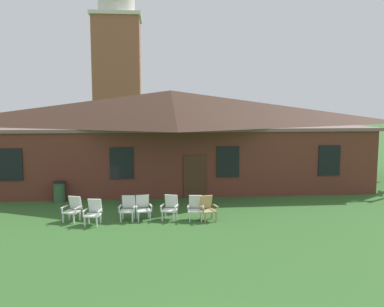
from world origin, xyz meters
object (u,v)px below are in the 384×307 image
object	(u,v)px
lawn_chair_near_door	(94,211)
lawn_chair_right_end	(170,207)
lawn_chair_by_porch	(73,208)
trash_bin	(59,192)
lawn_chair_left_end	(128,207)
lawn_chair_middle	(143,207)
lawn_chair_far_side	(195,207)
lawn_chair_under_eave	(207,207)

from	to	relation	value
lawn_chair_near_door	lawn_chair_right_end	xyz separation A→B (m)	(2.93, 0.46, 0.00)
lawn_chair_by_porch	trash_bin	xyz separation A→B (m)	(-1.22, 3.23, -0.00)
lawn_chair_left_end	lawn_chair_right_end	size ratio (longest dim) A/B	1.00
lawn_chair_middle	lawn_chair_far_side	world-z (taller)	same
lawn_chair_middle	lawn_chair_by_porch	bearing A→B (deg)	179.63
lawn_chair_far_side	trash_bin	distance (m)	6.95
lawn_chair_by_porch	lawn_chair_near_door	bearing A→B (deg)	-32.55
lawn_chair_by_porch	lawn_chair_near_door	xyz separation A→B (m)	(0.87, -0.55, 0.00)
lawn_chair_right_end	trash_bin	bearing A→B (deg)	146.46
lawn_chair_right_end	lawn_chair_under_eave	bearing A→B (deg)	-10.22
lawn_chair_middle	lawn_chair_right_end	bearing A→B (deg)	-3.99
lawn_chair_left_end	lawn_chair_right_end	distance (m)	1.66
lawn_chair_under_eave	trash_bin	size ratio (longest dim) A/B	0.98
lawn_chair_near_door	lawn_chair_far_side	distance (m)	3.93
lawn_chair_under_eave	trash_bin	distance (m)	7.40
lawn_chair_middle	lawn_chair_under_eave	world-z (taller)	same
lawn_chair_by_porch	lawn_chair_far_side	xyz separation A→B (m)	(4.79, -0.27, 0.00)
lawn_chair_far_side	trash_bin	xyz separation A→B (m)	(-6.00, 3.50, -0.00)
lawn_chair_right_end	lawn_chair_under_eave	world-z (taller)	same
lawn_chair_right_end	lawn_chair_far_side	distance (m)	1.00
lawn_chair_by_porch	lawn_chair_far_side	world-z (taller)	same
lawn_chair_middle	lawn_chair_near_door	bearing A→B (deg)	-163.81
trash_bin	lawn_chair_right_end	bearing A→B (deg)	-33.54
lawn_chair_under_eave	trash_bin	xyz separation A→B (m)	(-6.47, 3.59, -0.00)
lawn_chair_under_eave	lawn_chair_left_end	bearing A→B (deg)	174.58
lawn_chair_middle	trash_bin	distance (m)	5.11
lawn_chair_right_end	lawn_chair_near_door	bearing A→B (deg)	-171.03
lawn_chair_middle	lawn_chair_right_end	distance (m)	1.08
lawn_chair_right_end	lawn_chair_middle	bearing A→B (deg)	176.01
lawn_chair_by_porch	lawn_chair_under_eave	bearing A→B (deg)	-3.87
lawn_chair_left_end	lawn_chair_middle	xyz separation A→B (m)	(0.59, 0.04, 0.00)
lawn_chair_under_eave	trash_bin	bearing A→B (deg)	150.99
lawn_chair_middle	lawn_chair_left_end	bearing A→B (deg)	-175.94
lawn_chair_far_side	lawn_chair_under_eave	bearing A→B (deg)	-10.55
lawn_chair_middle	lawn_chair_right_end	world-z (taller)	same
lawn_chair_by_porch	lawn_chair_middle	bearing A→B (deg)	-0.37
lawn_chair_middle	trash_bin	world-z (taller)	trash_bin
lawn_chair_by_porch	lawn_chair_middle	size ratio (longest dim) A/B	1.00
lawn_chair_middle	lawn_chair_under_eave	bearing A→B (deg)	-7.59
trash_bin	lawn_chair_middle	bearing A→B (deg)	-39.53
lawn_chair_middle	lawn_chair_far_side	xyz separation A→B (m)	(2.07, -0.25, 0.00)
lawn_chair_near_door	lawn_chair_left_end	bearing A→B (deg)	21.41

